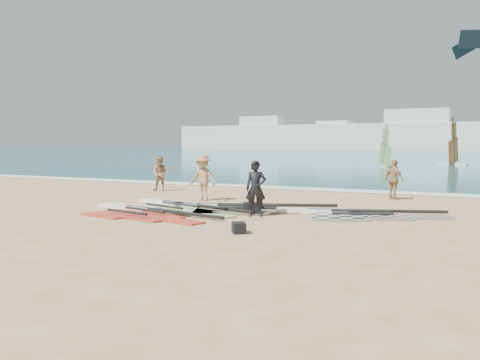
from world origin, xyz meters
The scene contains 15 objects.
ground centered at (0.00, 0.00, 0.00)m, with size 300.00×300.00×0.00m, color tan.
surf_line centered at (0.00, 12.30, 0.00)m, with size 300.00×1.20×0.04m, color white.
far_town centered at (-15.72, 150.00, 4.49)m, with size 160.00×8.00×12.00m.
rig_grey centered at (2.90, 4.15, 0.05)m, with size 5.47×3.27×0.20m.
rig_green centered at (-3.00, 3.28, 0.05)m, with size 5.63×3.08×0.20m.
rig_orange centered at (-0.95, 3.86, 0.05)m, with size 6.13×3.84×0.20m.
rig_red centered at (-3.18, 1.48, 0.05)m, with size 5.59×2.78×0.20m.
gear_bag_near centered at (0.12, 3.17, 0.18)m, with size 0.56×0.41×0.36m, color black.
gear_bag_far centered at (1.50, -0.31, 0.13)m, with size 0.45×0.31×0.27m, color black.
person_wetsuit centered at (0.52, 2.63, 0.86)m, with size 0.63×0.41×1.73m, color black.
beachgoer_left centered at (-7.32, 8.34, 0.82)m, with size 0.79×0.62×1.63m, color #AD7656.
beachgoer_mid centered at (-3.31, 5.67, 0.91)m, with size 1.17×0.67×1.81m, color #A47E50.
beachgoer_back centered at (3.22, 9.60, 0.81)m, with size 0.95×0.39×1.62m, color #A7835A.
windsurfer_left centered at (-3.42, 37.04, 1.19)m, with size 2.15×2.23×3.98m.
windsurfer_centre centered at (1.49, 45.02, 1.38)m, with size 2.76×3.22×4.87m.
Camera 1 is at (7.79, -12.03, 2.27)m, focal length 40.00 mm.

